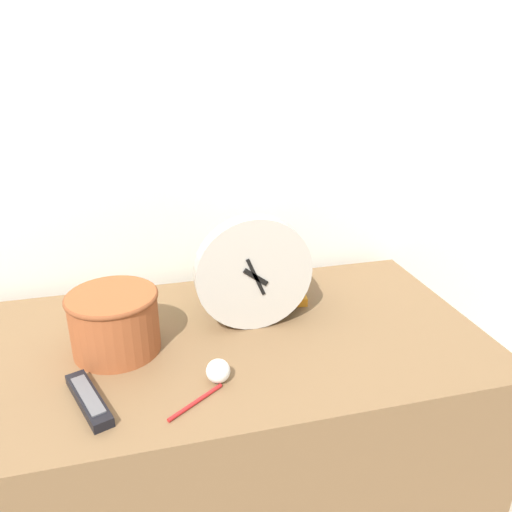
{
  "coord_description": "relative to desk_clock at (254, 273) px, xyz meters",
  "views": [
    {
      "loc": [
        -0.13,
        -0.67,
        1.4
      ],
      "look_at": [
        0.15,
        0.42,
        0.92
      ],
      "focal_mm": 35.0,
      "sensor_mm": 36.0,
      "label": 1
    }
  ],
  "objects": [
    {
      "name": "book_stack",
      "position": [
        0.05,
        0.13,
        -0.05
      ],
      "size": [
        0.26,
        0.23,
        0.17
      ],
      "color": "orange",
      "rests_on": "desk"
    },
    {
      "name": "tv_remote",
      "position": [
        -0.38,
        -0.21,
        -0.13
      ],
      "size": [
        0.1,
        0.18,
        0.02
      ],
      "color": "black",
      "rests_on": "desk"
    },
    {
      "name": "desk",
      "position": [
        -0.12,
        -0.04,
        -0.52
      ],
      "size": [
        1.3,
        0.64,
        0.77
      ],
      "color": "brown",
      "rests_on": "ground_plane"
    },
    {
      "name": "crumpled_paper_ball",
      "position": [
        -0.12,
        -0.2,
        -0.11
      ],
      "size": [
        0.05,
        0.05,
        0.05
      ],
      "color": "white",
      "rests_on": "desk"
    },
    {
      "name": "wall_back",
      "position": [
        -0.12,
        0.35,
        0.29
      ],
      "size": [
        6.0,
        0.04,
        2.4
      ],
      "color": "silver",
      "rests_on": "ground_plane"
    },
    {
      "name": "desk_clock",
      "position": [
        0.0,
        0.0,
        0.0
      ],
      "size": [
        0.28,
        0.05,
        0.28
      ],
      "color": "#B7B2A8",
      "rests_on": "desk"
    },
    {
      "name": "pen",
      "position": [
        -0.18,
        -0.26,
        -0.14
      ],
      "size": [
        0.12,
        0.08,
        0.01
      ],
      "color": "#B21E1E",
      "rests_on": "desk"
    },
    {
      "name": "basket",
      "position": [
        -0.32,
        -0.03,
        -0.06
      ],
      "size": [
        0.2,
        0.2,
        0.14
      ],
      "color": "#994C28",
      "rests_on": "desk"
    }
  ]
}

